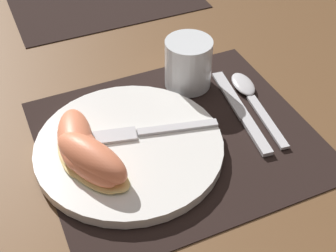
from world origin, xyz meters
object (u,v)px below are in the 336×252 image
(plate, at_px, (129,146))
(citrus_wedge_1, at_px, (82,151))
(citrus_wedge_3, at_px, (88,166))
(knife, at_px, (242,112))
(juice_glass, at_px, (188,66))
(fork, at_px, (142,133))
(citrus_wedge_0, at_px, (75,140))
(citrus_wedge_2, at_px, (92,160))
(spoon, at_px, (249,93))

(plate, xyz_separation_m, citrus_wedge_1, (-0.07, -0.00, 0.02))
(citrus_wedge_1, bearing_deg, citrus_wedge_3, -91.29)
(knife, bearing_deg, plate, -178.78)
(knife, bearing_deg, citrus_wedge_3, -171.51)
(juice_glass, bearing_deg, citrus_wedge_3, -146.33)
(knife, distance_m, fork, 0.17)
(knife, xyz_separation_m, citrus_wedge_0, (-0.27, 0.02, 0.03))
(citrus_wedge_2, xyz_separation_m, citrus_wedge_3, (-0.01, -0.00, -0.01))
(plate, height_order, juice_glass, juice_glass)
(plate, height_order, citrus_wedge_1, citrus_wedge_1)
(citrus_wedge_0, height_order, citrus_wedge_1, citrus_wedge_0)
(plate, distance_m, citrus_wedge_1, 0.07)
(juice_glass, relative_size, knife, 0.41)
(citrus_wedge_0, distance_m, citrus_wedge_3, 0.06)
(citrus_wedge_1, relative_size, citrus_wedge_2, 0.98)
(plate, relative_size, citrus_wedge_0, 2.03)
(knife, height_order, citrus_wedge_2, citrus_wedge_2)
(fork, relative_size, citrus_wedge_1, 1.45)
(plate, xyz_separation_m, fork, (0.02, 0.01, 0.01))
(plate, relative_size, citrus_wedge_1, 2.04)
(fork, bearing_deg, citrus_wedge_0, 173.53)
(citrus_wedge_2, bearing_deg, citrus_wedge_3, -150.30)
(juice_glass, distance_m, spoon, 0.11)
(citrus_wedge_3, bearing_deg, citrus_wedge_2, 29.70)
(juice_glass, height_order, citrus_wedge_2, juice_glass)
(citrus_wedge_1, bearing_deg, citrus_wedge_2, -75.81)
(fork, height_order, citrus_wedge_0, citrus_wedge_0)
(juice_glass, distance_m, citrus_wedge_3, 0.26)
(citrus_wedge_0, relative_size, citrus_wedge_2, 0.99)
(juice_glass, distance_m, citrus_wedge_2, 0.25)
(juice_glass, relative_size, citrus_wedge_2, 0.62)
(citrus_wedge_0, bearing_deg, spoon, 3.69)
(knife, xyz_separation_m, spoon, (0.04, 0.04, 0.00))
(knife, xyz_separation_m, citrus_wedge_3, (-0.26, -0.04, 0.03))
(juice_glass, bearing_deg, fork, -140.81)
(fork, xyz_separation_m, citrus_wedge_1, (-0.09, -0.01, 0.01))
(fork, bearing_deg, plate, -159.70)
(plate, bearing_deg, citrus_wedge_2, -153.60)
(spoon, xyz_separation_m, citrus_wedge_0, (-0.30, -0.02, 0.03))
(citrus_wedge_1, bearing_deg, juice_glass, 27.76)
(fork, relative_size, citrus_wedge_2, 1.42)
(plate, relative_size, citrus_wedge_3, 2.37)
(juice_glass, bearing_deg, spoon, -41.67)
(knife, bearing_deg, juice_glass, 112.82)
(knife, relative_size, spoon, 1.09)
(plate, relative_size, knife, 1.32)
(citrus_wedge_2, bearing_deg, citrus_wedge_1, 104.19)
(citrus_wedge_2, distance_m, citrus_wedge_3, 0.01)
(spoon, xyz_separation_m, citrus_wedge_3, (-0.30, -0.07, 0.03))
(juice_glass, xyz_separation_m, knife, (0.04, -0.11, -0.03))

